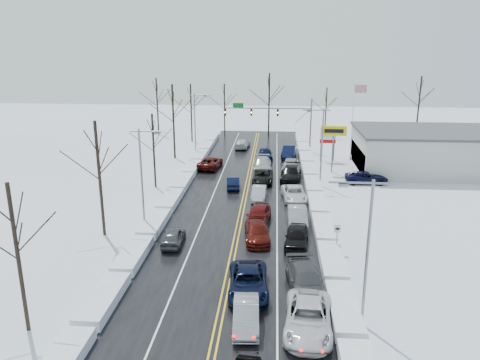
# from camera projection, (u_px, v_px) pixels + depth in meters

# --- Properties ---
(ground) EXTENTS (160.00, 160.00, 0.00)m
(ground) POSITION_uv_depth(u_px,v_px,m) (241.00, 214.00, 45.64)
(ground) COLOR silver
(ground) RESTS_ON ground
(road_surface) EXTENTS (14.00, 84.00, 0.01)m
(road_surface) POSITION_uv_depth(u_px,v_px,m) (243.00, 207.00, 47.55)
(road_surface) COLOR black
(road_surface) RESTS_ON ground
(snow_bank_left) EXTENTS (1.78, 72.00, 0.74)m
(snow_bank_left) POSITION_uv_depth(u_px,v_px,m) (169.00, 205.00, 48.10)
(snow_bank_left) COLOR silver
(snow_bank_left) RESTS_ON ground
(snow_bank_right) EXTENTS (1.78, 72.00, 0.74)m
(snow_bank_right) POSITION_uv_depth(u_px,v_px,m) (318.00, 209.00, 47.00)
(snow_bank_right) COLOR silver
(snow_bank_right) RESTS_ON ground
(traffic_signal_mast) EXTENTS (13.28, 0.39, 8.00)m
(traffic_signal_mast) POSITION_uv_depth(u_px,v_px,m) (277.00, 115.00, 70.58)
(traffic_signal_mast) COLOR slate
(traffic_signal_mast) RESTS_ON ground
(tires_plus_sign) EXTENTS (3.20, 0.34, 6.00)m
(tires_plus_sign) POSITION_uv_depth(u_px,v_px,m) (334.00, 134.00, 58.74)
(tires_plus_sign) COLOR slate
(tires_plus_sign) RESTS_ON ground
(used_vehicles_sign) EXTENTS (2.20, 0.22, 4.65)m
(used_vehicles_sign) POSITION_uv_depth(u_px,v_px,m) (328.00, 138.00, 64.96)
(used_vehicles_sign) COLOR slate
(used_vehicles_sign) RESTS_ON ground
(speed_limit_sign) EXTENTS (0.55, 0.09, 2.35)m
(speed_limit_sign) POSITION_uv_depth(u_px,v_px,m) (337.00, 233.00, 36.93)
(speed_limit_sign) COLOR slate
(speed_limit_sign) RESTS_ON ground
(flagpole) EXTENTS (1.87, 1.20, 10.00)m
(flagpole) POSITION_uv_depth(u_px,v_px,m) (354.00, 111.00, 71.53)
(flagpole) COLOR silver
(flagpole) RESTS_ON ground
(dealership_building) EXTENTS (20.40, 12.40, 5.30)m
(dealership_building) POSITION_uv_depth(u_px,v_px,m) (436.00, 150.00, 60.35)
(dealership_building) COLOR #B9B9B4
(dealership_building) RESTS_ON ground
(streetlight_se) EXTENTS (3.20, 0.25, 9.00)m
(streetlight_se) POSITION_uv_depth(u_px,v_px,m) (365.00, 242.00, 26.32)
(streetlight_se) COLOR slate
(streetlight_se) RESTS_ON ground
(streetlight_ne) EXTENTS (3.20, 0.25, 9.00)m
(streetlight_ne) POSITION_uv_depth(u_px,v_px,m) (320.00, 141.00, 53.08)
(streetlight_ne) COLOR slate
(streetlight_ne) RESTS_ON ground
(streetlight_sw) EXTENTS (3.20, 0.25, 9.00)m
(streetlight_sw) POSITION_uv_depth(u_px,v_px,m) (143.00, 171.00, 40.90)
(streetlight_sw) COLOR slate
(streetlight_sw) RESTS_ON ground
(streetlight_nw) EXTENTS (3.20, 0.25, 9.00)m
(streetlight_nw) POSITION_uv_depth(u_px,v_px,m) (196.00, 120.00, 67.66)
(streetlight_nw) COLOR slate
(streetlight_nw) RESTS_ON ground
(tree_left_a) EXTENTS (3.60, 3.60, 9.00)m
(tree_left_a) POSITION_uv_depth(u_px,v_px,m) (14.00, 230.00, 25.52)
(tree_left_a) COLOR #2D231C
(tree_left_a) RESTS_ON ground
(tree_left_b) EXTENTS (4.00, 4.00, 10.00)m
(tree_left_b) POSITION_uv_depth(u_px,v_px,m) (98.00, 157.00, 38.74)
(tree_left_b) COLOR #2D231C
(tree_left_b) RESTS_ON ground
(tree_left_c) EXTENTS (3.40, 3.40, 8.50)m
(tree_left_c) POSITION_uv_depth(u_px,v_px,m) (153.00, 137.00, 52.35)
(tree_left_c) COLOR #2D231C
(tree_left_c) RESTS_ON ground
(tree_left_d) EXTENTS (4.20, 4.20, 10.50)m
(tree_left_d) POSITION_uv_depth(u_px,v_px,m) (173.00, 107.00, 65.38)
(tree_left_d) COLOR #2D231C
(tree_left_d) RESTS_ON ground
(tree_left_e) EXTENTS (3.80, 3.80, 9.50)m
(tree_left_e) POSITION_uv_depth(u_px,v_px,m) (191.00, 102.00, 77.02)
(tree_left_e) COLOR #2D231C
(tree_left_e) RESTS_ON ground
(tree_far_a) EXTENTS (4.00, 4.00, 10.00)m
(tree_far_a) POSITION_uv_depth(u_px,v_px,m) (157.00, 95.00, 83.18)
(tree_far_a) COLOR #2D231C
(tree_far_a) RESTS_ON ground
(tree_far_b) EXTENTS (3.60, 3.60, 9.00)m
(tree_far_b) POSITION_uv_depth(u_px,v_px,m) (224.00, 99.00, 83.47)
(tree_far_b) COLOR #2D231C
(tree_far_b) RESTS_ON ground
(tree_far_c) EXTENTS (4.40, 4.40, 11.00)m
(tree_far_c) POSITION_uv_depth(u_px,v_px,m) (269.00, 93.00, 80.58)
(tree_far_c) COLOR #2D231C
(tree_far_c) RESTS_ON ground
(tree_far_d) EXTENTS (3.40, 3.40, 8.50)m
(tree_far_d) POSITION_uv_depth(u_px,v_px,m) (326.00, 102.00, 81.79)
(tree_far_d) COLOR #2D231C
(tree_far_d) RESTS_ON ground
(tree_far_e) EXTENTS (4.20, 4.20, 10.50)m
(tree_far_e) POSITION_uv_depth(u_px,v_px,m) (420.00, 95.00, 80.72)
(tree_far_e) COLOR #2D231C
(tree_far_e) RESTS_ON ground
(queued_car_1) EXTENTS (1.75, 4.39, 1.42)m
(queued_car_1) POSITION_uv_depth(u_px,v_px,m) (246.00, 325.00, 27.71)
(queued_car_1) COLOR #96989D
(queued_car_1) RESTS_ON ground
(queued_car_2) EXTENTS (2.95, 5.78, 1.56)m
(queued_car_2) POSITION_uv_depth(u_px,v_px,m) (248.00, 292.00, 31.37)
(queued_car_2) COLOR black
(queued_car_2) RESTS_ON ground
(queued_car_3) EXTENTS (2.51, 5.16, 1.45)m
(queued_car_3) POSITION_uv_depth(u_px,v_px,m) (257.00, 240.00, 39.66)
(queued_car_3) COLOR #460D09
(queued_car_3) RESTS_ON ground
(queued_car_4) EXTENTS (2.53, 5.11, 1.68)m
(queued_car_4) POSITION_uv_depth(u_px,v_px,m) (258.00, 223.00, 43.24)
(queued_car_4) COLOR #4F0A0B
(queued_car_4) RESTS_ON ground
(queued_car_5) EXTENTS (1.59, 4.20, 1.37)m
(queued_car_5) POSITION_uv_depth(u_px,v_px,m) (259.00, 199.00, 49.89)
(queued_car_5) COLOR #ABAEB3
(queued_car_5) RESTS_ON ground
(queued_car_6) EXTENTS (2.41, 5.13, 1.42)m
(queued_car_6) POSITION_uv_depth(u_px,v_px,m) (263.00, 182.00, 55.91)
(queued_car_6) COLOR black
(queued_car_6) RESTS_ON ground
(queued_car_7) EXTENTS (2.44, 5.68, 1.63)m
(queued_car_7) POSITION_uv_depth(u_px,v_px,m) (262.00, 170.00, 61.06)
(queued_car_7) COLOR #A9ABB1
(queued_car_7) RESTS_ON ground
(queued_car_8) EXTENTS (2.20, 4.74, 1.57)m
(queued_car_8) POSITION_uv_depth(u_px,v_px,m) (266.00, 159.00, 66.98)
(queued_car_8) COLOR black
(queued_car_8) RESTS_ON ground
(queued_car_10) EXTENTS (3.11, 6.02, 1.62)m
(queued_car_10) POSITION_uv_depth(u_px,v_px,m) (308.00, 330.00, 27.26)
(queued_car_10) COLOR silver
(queued_car_10) RESTS_ON ground
(queued_car_11) EXTENTS (2.88, 5.72, 1.59)m
(queued_car_11) POSITION_uv_depth(u_px,v_px,m) (305.00, 291.00, 31.55)
(queued_car_11) COLOR #3C3E40
(queued_car_11) RESTS_ON ground
(queued_car_12) EXTENTS (2.32, 4.77, 1.57)m
(queued_car_12) POSITION_uv_depth(u_px,v_px,m) (296.00, 245.00, 38.60)
(queued_car_12) COLOR black
(queued_car_12) RESTS_ON ground
(queued_car_13) EXTENTS (1.75, 4.91, 1.61)m
(queued_car_13) POSITION_uv_depth(u_px,v_px,m) (297.00, 225.00, 42.91)
(queued_car_13) COLOR gray
(queued_car_13) RESTS_ON ground
(queued_car_14) EXTENTS (2.85, 5.33, 1.42)m
(queued_car_14) POSITION_uv_depth(u_px,v_px,m) (294.00, 200.00, 49.67)
(queued_car_14) COLOR silver
(queued_car_14) RESTS_ON ground
(queued_car_15) EXTENTS (2.92, 5.95, 1.66)m
(queued_car_15) POSITION_uv_depth(u_px,v_px,m) (291.00, 180.00, 56.71)
(queued_car_15) COLOR black
(queued_car_15) RESTS_ON ground
(queued_car_16) EXTENTS (2.59, 5.08, 1.66)m
(queued_car_16) POSITION_uv_depth(u_px,v_px,m) (290.00, 171.00, 60.58)
(queued_car_16) COLOR gray
(queued_car_16) RESTS_ON ground
(queued_car_17) EXTENTS (2.47, 5.36, 1.70)m
(queued_car_17) POSITION_uv_depth(u_px,v_px,m) (289.00, 158.00, 67.79)
(queued_car_17) COLOR black
(queued_car_17) RESTS_ON ground
(oncoming_car_0) EXTENTS (1.85, 4.18, 1.34)m
(oncoming_car_0) POSITION_uv_depth(u_px,v_px,m) (233.00, 188.00, 53.80)
(oncoming_car_0) COLOR black
(oncoming_car_0) RESTS_ON ground
(oncoming_car_1) EXTENTS (3.18, 5.74, 1.52)m
(oncoming_car_1) POSITION_uv_depth(u_px,v_px,m) (210.00, 168.00, 62.17)
(oncoming_car_1) COLOR #490D09
(oncoming_car_1) RESTS_ON ground
(oncoming_car_2) EXTENTS (2.48, 5.06, 1.42)m
(oncoming_car_2) POSITION_uv_depth(u_px,v_px,m) (242.00, 148.00, 73.84)
(oncoming_car_2) COLOR #BCBCBE
(oncoming_car_2) RESTS_ON ground
(oncoming_car_3) EXTENTS (1.75, 4.10, 1.38)m
(oncoming_car_3) POSITION_uv_depth(u_px,v_px,m) (174.00, 244.00, 38.85)
(oncoming_car_3) COLOR #44484A
(oncoming_car_3) RESTS_ON ground
(parked_car_0) EXTENTS (5.08, 2.44, 1.39)m
(parked_car_0) POSITION_uv_depth(u_px,v_px,m) (366.00, 183.00, 55.54)
(parked_car_0) COLOR black
(parked_car_0) RESTS_ON ground
(parked_car_1) EXTENTS (2.50, 5.67, 1.62)m
(parked_car_1) POSITION_uv_depth(u_px,v_px,m) (384.00, 173.00, 59.71)
(parked_car_1) COLOR #3D4042
(parked_car_1) RESTS_ON ground
(parked_car_2) EXTENTS (2.22, 4.50, 1.48)m
(parked_car_2) POSITION_uv_depth(u_px,v_px,m) (358.00, 162.00, 65.29)
(parked_car_2) COLOR silver
(parked_car_2) RESTS_ON ground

